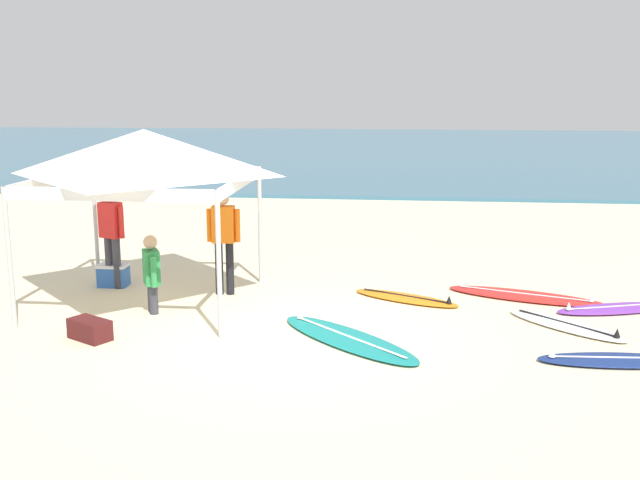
% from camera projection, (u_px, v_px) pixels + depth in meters
% --- Properties ---
extents(ground_plane, '(80.00, 80.00, 0.00)m').
position_uv_depth(ground_plane, '(300.00, 335.00, 10.34)').
color(ground_plane, beige).
extents(sea, '(80.00, 36.00, 0.10)m').
position_uv_depth(sea, '(376.00, 149.00, 40.17)').
color(sea, '#386B84').
rests_on(sea, ground).
extents(canopy_tent, '(3.09, 3.09, 2.75)m').
position_uv_depth(canopy_tent, '(144.00, 153.00, 11.36)').
color(canopy_tent, '#B7B7BC').
rests_on(canopy_tent, ground).
extents(surfboard_navy, '(2.03, 0.66, 0.19)m').
position_uv_depth(surfboard_navy, '(617.00, 360.00, 9.30)').
color(surfboard_navy, navy).
rests_on(surfboard_navy, ground).
extents(surfboard_orange, '(1.84, 1.24, 0.19)m').
position_uv_depth(surfboard_orange, '(406.00, 298.00, 12.02)').
color(surfboard_orange, orange).
rests_on(surfboard_orange, ground).
extents(surfboard_purple, '(2.07, 1.14, 0.19)m').
position_uv_depth(surfboard_purple, '(616.00, 308.00, 11.46)').
color(surfboard_purple, purple).
rests_on(surfboard_purple, ground).
extents(surfboard_teal, '(2.33, 2.28, 0.19)m').
position_uv_depth(surfboard_teal, '(348.00, 338.00, 10.10)').
color(surfboard_teal, '#19847F').
rests_on(surfboard_teal, ground).
extents(surfboard_white, '(1.70, 1.69, 0.19)m').
position_uv_depth(surfboard_white, '(567.00, 325.00, 10.65)').
color(surfboard_white, white).
rests_on(surfboard_white, ground).
extents(surfboard_red, '(2.59, 1.46, 0.19)m').
position_uv_depth(surfboard_red, '(525.00, 296.00, 12.15)').
color(surfboard_red, red).
rests_on(surfboard_red, ground).
extents(person_red, '(0.52, 0.34, 1.71)m').
position_uv_depth(person_red, '(111.00, 231.00, 12.58)').
color(person_red, '#383842').
rests_on(person_red, ground).
extents(person_orange, '(0.55, 0.24, 1.71)m').
position_uv_depth(person_orange, '(224.00, 236.00, 12.18)').
color(person_orange, black).
rests_on(person_orange, ground).
extents(person_green, '(0.36, 0.50, 1.20)m').
position_uv_depth(person_green, '(152.00, 271.00, 11.26)').
color(person_green, '#383842').
rests_on(person_green, ground).
extents(gear_bag_near_tent, '(0.68, 0.58, 0.28)m').
position_uv_depth(gear_bag_near_tent, '(90.00, 329.00, 10.15)').
color(gear_bag_near_tent, '#4C1919').
rests_on(gear_bag_near_tent, ground).
extents(cooler_box, '(0.50, 0.36, 0.39)m').
position_uv_depth(cooler_box, '(113.00, 275.00, 12.84)').
color(cooler_box, '#2D60B7').
rests_on(cooler_box, ground).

